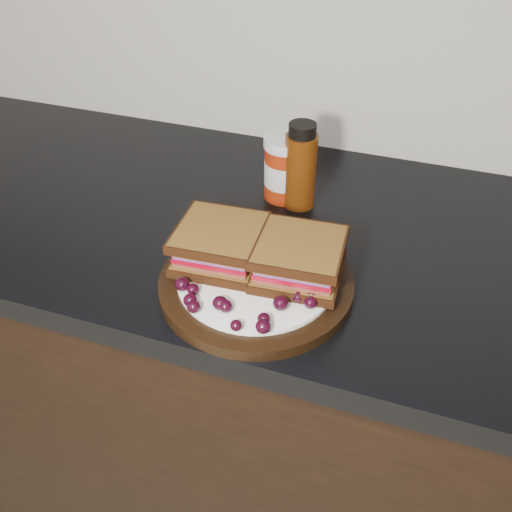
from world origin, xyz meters
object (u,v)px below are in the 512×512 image
(condiment_jar, at_px, (286,167))
(plate, at_px, (256,284))
(oil_bottle, at_px, (301,166))
(sandwich_left, at_px, (220,244))

(condiment_jar, bearing_deg, plate, -82.65)
(oil_bottle, bearing_deg, sandwich_left, -105.29)
(sandwich_left, height_order, oil_bottle, oil_bottle)
(sandwich_left, distance_m, oil_bottle, 0.23)
(condiment_jar, xyz_separation_m, oil_bottle, (0.03, -0.02, 0.02))
(condiment_jar, bearing_deg, oil_bottle, -30.02)
(plate, distance_m, sandwich_left, 0.08)
(plate, xyz_separation_m, condiment_jar, (-0.03, 0.25, 0.05))
(condiment_jar, distance_m, oil_bottle, 0.04)
(condiment_jar, height_order, oil_bottle, oil_bottle)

